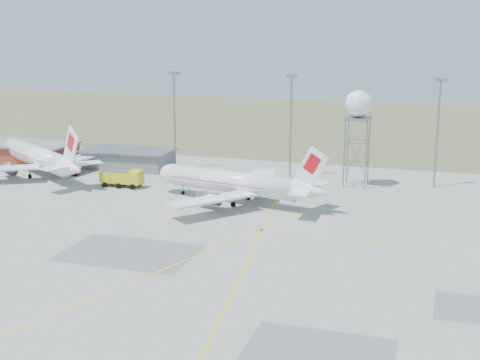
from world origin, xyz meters
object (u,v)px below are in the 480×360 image
(airliner_main, at_px, (234,183))
(baggage_tug, at_px, (75,173))
(airliner_far, at_px, (39,158))
(radar_tower, at_px, (357,133))
(fire_truck, at_px, (123,179))

(airliner_main, distance_m, baggage_tug, 38.90)
(airliner_far, distance_m, radar_tower, 63.67)
(baggage_tug, bearing_deg, airliner_far, -165.57)
(airliner_far, xyz_separation_m, baggage_tug, (6.63, 2.08, -3.12))
(fire_truck, bearing_deg, baggage_tug, 157.94)
(airliner_main, bearing_deg, radar_tower, -122.45)
(radar_tower, xyz_separation_m, baggage_tug, (-55.81, -8.51, -9.67))
(baggage_tug, bearing_deg, fire_truck, -25.04)
(airliner_main, height_order, fire_truck, airliner_main)
(airliner_far, height_order, fire_truck, airliner_far)
(airliner_far, height_order, baggage_tug, airliner_far)
(radar_tower, distance_m, baggage_tug, 57.28)
(airliner_main, bearing_deg, baggage_tug, -2.09)
(airliner_main, bearing_deg, airliner_far, 2.62)
(radar_tower, distance_m, fire_truck, 45.06)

